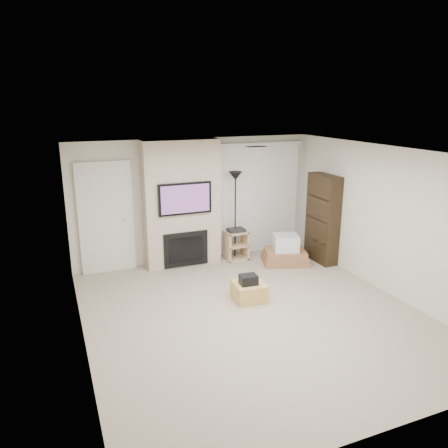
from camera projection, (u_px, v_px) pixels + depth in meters
name	position (u px, v px, depth m)	size (l,w,h in m)	color
floor	(253.00, 314.00, 6.79)	(5.00, 5.50, 0.00)	tan
ceiling	(256.00, 153.00, 6.11)	(5.00, 5.50, 0.00)	white
wall_back	(195.00, 200.00, 8.90)	(5.00, 2.50, 0.00)	beige
wall_front	(386.00, 322.00, 4.00)	(5.00, 2.50, 0.00)	beige
wall_left	(78.00, 260.00, 5.54)	(5.50, 2.50, 0.00)	beige
wall_right	(388.00, 221.00, 7.36)	(5.50, 2.50, 0.00)	beige
hvac_vent	(257.00, 147.00, 6.97)	(0.35, 0.18, 0.01)	silver
ottoman	(249.00, 291.00, 7.26)	(0.50, 0.50, 0.30)	tan
black_bag	(248.00, 280.00, 7.15)	(0.28, 0.22, 0.16)	black
fireplace_wall	(182.00, 204.00, 8.59)	(1.50, 0.47, 2.50)	#C1B09A
entry_door	(106.00, 218.00, 8.27)	(1.02, 0.11, 2.14)	silver
vertical_blinds	(258.00, 194.00, 9.36)	(1.98, 0.10, 2.37)	silver
floor_lamp	(235.00, 191.00, 8.86)	(0.27, 0.27, 1.83)	black
av_stand	(236.00, 243.00, 9.09)	(0.45, 0.38, 0.66)	#D0B082
box_stack	(285.00, 252.00, 8.89)	(1.06, 0.92, 0.60)	#996544
bookshelf	(323.00, 219.00, 8.85)	(0.30, 0.80, 1.80)	black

